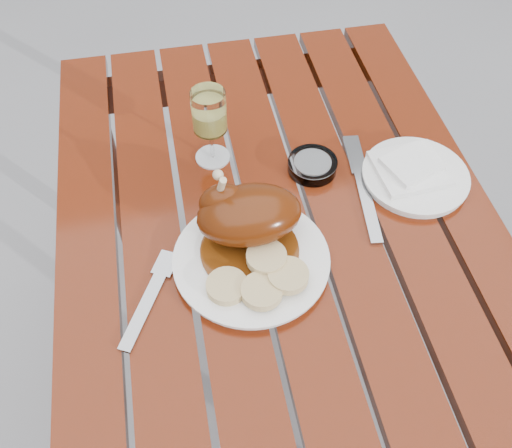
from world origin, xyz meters
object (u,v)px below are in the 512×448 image
(side_plate, at_px, (415,176))
(ashtray, at_px, (312,165))
(table, at_px, (277,331))
(dinner_plate, at_px, (251,260))
(wine_glass, at_px, (210,127))

(side_plate, bearing_deg, ashtray, 161.30)
(table, xyz_separation_m, dinner_plate, (-0.07, -0.06, 0.38))
(side_plate, bearing_deg, wine_glass, 160.31)
(table, relative_size, ashtray, 12.45)
(dinner_plate, xyz_separation_m, side_plate, (0.35, 0.13, -0.00))
(side_plate, distance_m, ashtray, 0.20)
(table, height_order, ashtray, ashtray)
(wine_glass, xyz_separation_m, ashtray, (0.19, -0.07, -0.07))
(table, xyz_separation_m, side_plate, (0.28, 0.08, 0.38))
(side_plate, bearing_deg, table, -164.52)
(table, height_order, wine_glass, wine_glass)
(ashtray, bearing_deg, table, -122.85)
(dinner_plate, distance_m, side_plate, 0.37)
(dinner_plate, bearing_deg, wine_glass, 95.91)
(dinner_plate, bearing_deg, side_plate, 20.88)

